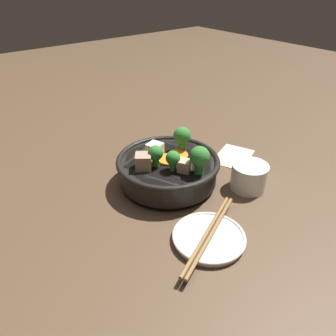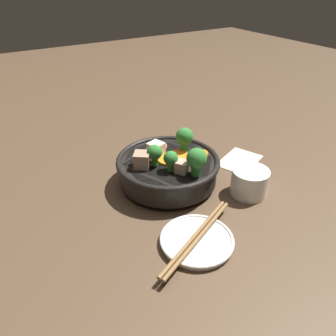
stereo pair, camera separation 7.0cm
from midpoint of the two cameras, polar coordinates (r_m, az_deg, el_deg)
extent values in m
plane|color=#4C3826|center=(0.72, 2.78, -2.65)|extent=(3.00, 3.00, 0.00)
cylinder|color=black|center=(0.71, 2.79, -2.32)|extent=(0.11, 0.11, 0.01)
cylinder|color=black|center=(0.70, 2.85, -0.41)|extent=(0.21, 0.21, 0.05)
torus|color=black|center=(0.69, 2.90, 1.22)|extent=(0.22, 0.22, 0.01)
cylinder|color=brown|center=(0.69, 2.87, 0.32)|extent=(0.19, 0.19, 0.03)
cylinder|color=orange|center=(0.68, -0.44, 1.33)|extent=(0.05, 0.05, 0.01)
cylinder|color=orange|center=(0.69, 2.68, 1.45)|extent=(0.05, 0.05, 0.01)
cylinder|color=orange|center=(0.70, 4.55, 2.21)|extent=(0.04, 0.04, 0.01)
cylinder|color=orange|center=(0.71, 8.50, 2.25)|extent=(0.04, 0.04, 0.01)
cylinder|color=green|center=(0.64, 8.03, -0.39)|extent=(0.02, 0.02, 0.02)
sphere|color=#2D752D|center=(0.63, 8.21, 1.62)|extent=(0.04, 0.04, 0.04)
cylinder|color=green|center=(0.65, 3.53, 0.18)|extent=(0.01, 0.01, 0.02)
sphere|color=#2D752D|center=(0.64, 3.59, 1.62)|extent=(0.03, 0.03, 0.03)
cylinder|color=green|center=(0.66, 0.88, 1.00)|extent=(0.01, 0.01, 0.02)
sphere|color=#2D752D|center=(0.65, 0.90, 2.52)|extent=(0.03, 0.03, 0.03)
cylinder|color=green|center=(0.72, 5.62, 3.67)|extent=(0.02, 0.02, 0.02)
sphere|color=#2D752D|center=(0.71, 5.72, 5.42)|extent=(0.04, 0.04, 0.04)
cube|color=tan|center=(0.65, 5.79, 0.21)|extent=(0.03, 0.03, 0.02)
cube|color=#9E7F66|center=(0.66, -1.55, 1.32)|extent=(0.04, 0.04, 0.03)
cube|color=silver|center=(0.70, 0.76, 3.20)|extent=(0.04, 0.04, 0.03)
ellipsoid|color=#EA9E84|center=(0.72, 1.56, 3.51)|extent=(0.05, 0.05, 0.02)
cylinder|color=white|center=(0.58, 8.56, -12.66)|extent=(0.12, 0.12, 0.01)
torus|color=white|center=(0.57, 8.60, -12.31)|extent=(0.13, 0.13, 0.01)
cylinder|color=white|center=(0.70, 16.80, -2.44)|extent=(0.08, 0.08, 0.06)
cylinder|color=brown|center=(0.69, 17.02, -1.29)|extent=(0.06, 0.06, 0.00)
cube|color=beige|center=(0.82, 14.76, 1.22)|extent=(0.13, 0.11, 0.00)
cylinder|color=olive|center=(0.57, 8.29, -11.69)|extent=(0.20, 0.09, 0.01)
cylinder|color=olive|center=(0.57, 9.02, -11.98)|extent=(0.20, 0.09, 0.01)
camera|label=1|loc=(0.03, -87.14, 1.79)|focal=35.00mm
camera|label=2|loc=(0.03, 92.86, -1.79)|focal=35.00mm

